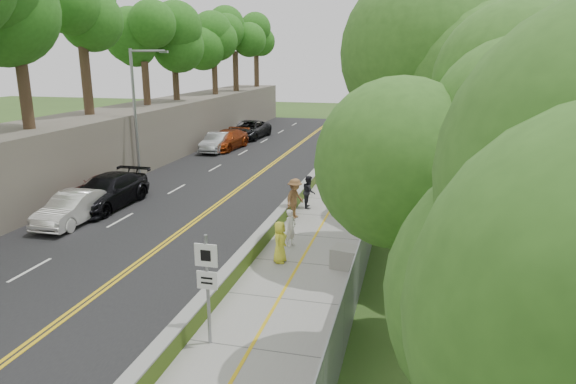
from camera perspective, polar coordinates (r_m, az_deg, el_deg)
ground at (r=17.49m, az=-8.08°, el=-10.96°), size 140.00×140.00×0.00m
road at (r=32.58m, az=-7.13°, el=1.38°), size 11.20×66.00×0.04m
sidewalk at (r=30.69m, az=6.88°, el=0.56°), size 4.20×66.00×0.05m
jersey_barrier at (r=30.97m, az=2.67°, el=1.31°), size 0.42×66.00×0.60m
rock_embankment at (r=35.87m, az=-19.46°, el=5.12°), size 5.00×66.00×4.00m
chainlink_fence at (r=30.29m, az=10.88°, el=2.10°), size 0.04×66.00×2.00m
trees_embankment at (r=35.28m, az=-19.99°, el=18.83°), size 6.40×66.00×13.00m
trees_fenceside at (r=29.55m, az=16.14°, el=13.23°), size 7.00×66.00×14.00m
streetlight at (r=33.11m, az=-16.34°, el=9.24°), size 2.52×0.22×8.00m
signpost at (r=13.77m, az=-8.97°, el=-9.40°), size 0.62×0.09×3.10m
construction_barrel at (r=38.80m, az=11.08°, el=4.08°), size 0.50×0.50×0.83m
concrete_block at (r=19.05m, az=6.67°, el=-7.26°), size 1.29×1.06×0.76m
car_1 at (r=25.71m, az=-22.79°, el=-1.66°), size 1.64×4.44×1.45m
car_2 at (r=28.89m, az=-19.77°, el=0.32°), size 2.81×5.24×1.40m
car_3 at (r=27.82m, az=-19.44°, el=0.05°), size 2.35×5.63×1.62m
car_4 at (r=29.63m, az=-19.55°, el=0.64°), size 1.63×3.97×1.35m
car_5 at (r=42.11m, az=-7.89°, el=5.52°), size 1.73×4.64×1.51m
car_6 at (r=48.60m, az=-4.32°, el=6.94°), size 3.03×6.00×1.63m
car_7 at (r=42.98m, az=-6.84°, el=5.78°), size 2.70×5.58×1.57m
car_8 at (r=51.98m, az=-4.96°, el=7.29°), size 1.87×4.05×1.34m
painter_0 at (r=19.26m, az=-0.91°, el=-5.56°), size 0.55×0.81×1.60m
painter_1 at (r=20.85m, az=0.31°, el=-4.02°), size 0.55×0.66×1.55m
painter_2 at (r=26.14m, az=2.34°, el=0.05°), size 0.80×0.93×1.66m
painter_3 at (r=24.39m, az=0.77°, el=-0.71°), size 1.10×1.41×1.93m
person_far at (r=36.31m, az=8.52°, el=4.18°), size 1.10×0.74×1.73m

